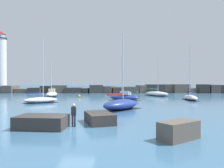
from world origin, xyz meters
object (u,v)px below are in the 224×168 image
object	(u,v)px
sailboat_moored_1	(156,94)
person_on_rocks	(73,114)
mooring_buoy_orange_near	(79,96)
sailboat_moored_4	(40,100)
sailboat_moored_6	(190,97)
lighthouse	(1,65)
sailboat_moored_3	(51,94)
sailboat_moored_5	(120,104)
sailboat_moored_0	(124,97)

from	to	relation	value
sailboat_moored_1	person_on_rocks	distance (m)	37.03
sailboat_moored_1	mooring_buoy_orange_near	bearing A→B (deg)	-167.04
sailboat_moored_4	sailboat_moored_6	size ratio (longest dim) A/B	0.98
lighthouse	sailboat_moored_1	world-z (taller)	lighthouse
mooring_buoy_orange_near	lighthouse	bearing A→B (deg)	144.44
sailboat_moored_3	sailboat_moored_5	xyz separation A→B (m)	(14.57, -22.05, 0.01)
sailboat_moored_6	person_on_rocks	distance (m)	29.46
sailboat_moored_5	person_on_rocks	size ratio (longest dim) A/B	5.28
sailboat_moored_0	mooring_buoy_orange_near	world-z (taller)	sailboat_moored_0
person_on_rocks	sailboat_moored_0	bearing A→B (deg)	77.36
sailboat_moored_5	mooring_buoy_orange_near	size ratio (longest dim) A/B	12.58
sailboat_moored_1	sailboat_moored_3	xyz separation A→B (m)	(-23.92, -2.49, 0.07)
person_on_rocks	mooring_buoy_orange_near	bearing A→B (deg)	97.79
lighthouse	sailboat_moored_6	xyz separation A→B (m)	(48.11, -25.70, -7.80)
sailboat_moored_4	person_on_rocks	world-z (taller)	sailboat_moored_4
sailboat_moored_1	sailboat_moored_5	size ratio (longest dim) A/B	0.96
lighthouse	sailboat_moored_5	xyz separation A→B (m)	(34.63, -39.41, -7.67)
sailboat_moored_6	sailboat_moored_3	bearing A→B (deg)	163.43
sailboat_moored_6	sailboat_moored_5	bearing A→B (deg)	-134.52
sailboat_moored_4	sailboat_moored_3	bearing A→B (deg)	98.29
sailboat_moored_6	mooring_buoy_orange_near	bearing A→B (deg)	162.58
sailboat_moored_0	lighthouse	bearing A→B (deg)	143.66
sailboat_moored_0	mooring_buoy_orange_near	distance (m)	11.94
sailboat_moored_3	mooring_buoy_orange_near	world-z (taller)	sailboat_moored_3
lighthouse	mooring_buoy_orange_near	bearing A→B (deg)	-35.56
sailboat_moored_4	sailboat_moored_6	xyz separation A→B (m)	(26.06, 5.27, 0.01)
sailboat_moored_1	mooring_buoy_orange_near	world-z (taller)	sailboat_moored_1
lighthouse	sailboat_moored_6	world-z (taller)	lighthouse
sailboat_moored_0	sailboat_moored_5	bearing A→B (deg)	-95.08
sailboat_moored_5	sailboat_moored_6	world-z (taller)	sailboat_moored_6
lighthouse	sailboat_moored_1	size ratio (longest dim) A/B	2.06
sailboat_moored_3	mooring_buoy_orange_near	size ratio (longest dim) A/B	10.61
lighthouse	sailboat_moored_3	size ratio (longest dim) A/B	2.35
sailboat_moored_6	sailboat_moored_1	bearing A→B (deg)	110.87
sailboat_moored_0	sailboat_moored_4	size ratio (longest dim) A/B	0.76
sailboat_moored_3	person_on_rocks	distance (m)	33.74
sailboat_moored_1	sailboat_moored_3	world-z (taller)	sailboat_moored_1
sailboat_moored_4	mooring_buoy_orange_near	bearing A→B (deg)	69.98
lighthouse	sailboat_moored_0	bearing A→B (deg)	-36.34
sailboat_moored_1	sailboat_moored_6	bearing A→B (deg)	-69.13
lighthouse	person_on_rocks	distance (m)	58.58
sailboat_moored_6	lighthouse	bearing A→B (deg)	151.89
sailboat_moored_0	mooring_buoy_orange_near	bearing A→B (deg)	141.55
lighthouse	sailboat_moored_1	xyz separation A→B (m)	(43.98, -14.87, -7.75)
mooring_buoy_orange_near	sailboat_moored_5	bearing A→B (deg)	-68.23
sailboat_moored_3	mooring_buoy_orange_near	distance (m)	6.58
sailboat_moored_1	sailboat_moored_3	size ratio (longest dim) A/B	1.14
mooring_buoy_orange_near	sailboat_moored_0	bearing A→B (deg)	-38.45
sailboat_moored_5	lighthouse	bearing A→B (deg)	131.31
sailboat_moored_0	mooring_buoy_orange_near	size ratio (longest dim) A/B	10.70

